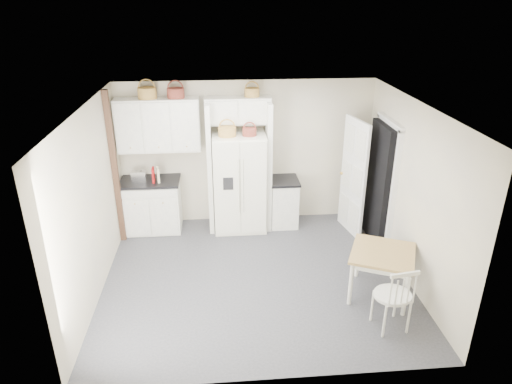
{
  "coord_description": "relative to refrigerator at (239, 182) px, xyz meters",
  "views": [
    {
      "loc": [
        -0.5,
        -5.78,
        3.96
      ],
      "look_at": [
        0.03,
        0.4,
        1.23
      ],
      "focal_mm": 32.0,
      "sensor_mm": 36.0,
      "label": 1
    }
  ],
  "objects": [
    {
      "name": "basket_upper_c",
      "position": [
        -1.02,
        0.17,
        1.55
      ],
      "size": [
        0.29,
        0.29,
        0.16
      ],
      "primitive_type": "cylinder",
      "color": "maroon",
      "rests_on": "upper_cabinet"
    },
    {
      "name": "dining_table",
      "position": [
        1.85,
        -2.23,
        -0.53
      ],
      "size": [
        1.1,
        1.1,
        0.7
      ],
      "primitive_type": "cube",
      "rotation": [
        0.0,
        0.0,
        -0.42
      ],
      "color": "#A07D40",
      "rests_on": "floor"
    },
    {
      "name": "basket_bridge_b",
      "position": [
        0.24,
        0.17,
        1.54
      ],
      "size": [
        0.25,
        0.25,
        0.14
      ],
      "primitive_type": "cylinder",
      "color": "#A57431",
      "rests_on": "bridge_cabinet"
    },
    {
      "name": "base_cab_left",
      "position": [
        -1.56,
        0.04,
        -0.42
      ],
      "size": [
        0.99,
        0.62,
        0.91
      ],
      "primitive_type": "cube",
      "color": "silver",
      "rests_on": "floor"
    },
    {
      "name": "windsor_chair",
      "position": [
        1.76,
        -2.91,
        -0.39
      ],
      "size": [
        0.54,
        0.5,
        0.98
      ],
      "primitive_type": "cube",
      "rotation": [
        0.0,
        0.0,
        0.15
      ],
      "color": "silver",
      "rests_on": "floor"
    },
    {
      "name": "door_slab",
      "position": [
        1.95,
        -0.32,
        0.15
      ],
      "size": [
        0.21,
        0.79,
        2.05
      ],
      "primitive_type": "cube",
      "rotation": [
        0.0,
        0.0,
        -1.36
      ],
      "color": "white",
      "rests_on": "floor"
    },
    {
      "name": "wall_left",
      "position": [
        -2.1,
        -1.66,
        0.42
      ],
      "size": [
        0.0,
        4.0,
        4.0
      ],
      "primitive_type": "plane",
      "rotation": [
        1.57,
        0.0,
        1.57
      ],
      "color": "#B0A79B",
      "rests_on": "floor"
    },
    {
      "name": "wall_back",
      "position": [
        0.15,
        0.34,
        0.42
      ],
      "size": [
        4.5,
        0.0,
        4.5
      ],
      "primitive_type": "plane",
      "rotation": [
        1.57,
        0.0,
        0.0
      ],
      "color": "#B0A79B",
      "rests_on": "floor"
    },
    {
      "name": "doorway_void",
      "position": [
        2.31,
        -0.66,
        0.15
      ],
      "size": [
        0.18,
        0.85,
        2.05
      ],
      "primitive_type": "cube",
      "color": "black",
      "rests_on": "floor"
    },
    {
      "name": "basket_upper_b",
      "position": [
        -1.48,
        0.17,
        1.56
      ],
      "size": [
        0.31,
        0.31,
        0.18
      ],
      "primitive_type": "cylinder",
      "color": "#A57431",
      "rests_on": "upper_cabinet"
    },
    {
      "name": "floor",
      "position": [
        0.15,
        -1.66,
        -0.88
      ],
      "size": [
        4.5,
        4.5,
        0.0
      ],
      "primitive_type": "plane",
      "color": "#33343B",
      "rests_on": "ground"
    },
    {
      "name": "fridge_panel_right",
      "position": [
        0.51,
        0.04,
        0.27
      ],
      "size": [
        0.08,
        0.6,
        2.3
      ],
      "primitive_type": "cube",
      "color": "silver",
      "rests_on": "floor"
    },
    {
      "name": "counter_left",
      "position": [
        -1.56,
        0.04,
        0.06
      ],
      "size": [
        1.03,
        0.66,
        0.04
      ],
      "primitive_type": "cube",
      "color": "black",
      "rests_on": "base_cab_left"
    },
    {
      "name": "cookbook_red",
      "position": [
        -1.48,
        -0.04,
        0.2
      ],
      "size": [
        0.05,
        0.17,
        0.25
      ],
      "primitive_type": "cube",
      "rotation": [
        0.0,
        0.0,
        0.05
      ],
      "color": "maroon",
      "rests_on": "counter_left"
    },
    {
      "name": "basket_fridge_a",
      "position": [
        -0.2,
        -0.1,
        0.96
      ],
      "size": [
        0.3,
        0.3,
        0.16
      ],
      "primitive_type": "cylinder",
      "color": "#A57431",
      "rests_on": "refrigerator"
    },
    {
      "name": "fridge_panel_left",
      "position": [
        -0.51,
        0.04,
        0.27
      ],
      "size": [
        0.08,
        0.6,
        2.3
      ],
      "primitive_type": "cube",
      "color": "silver",
      "rests_on": "floor"
    },
    {
      "name": "wall_right",
      "position": [
        2.4,
        -1.66,
        0.42
      ],
      "size": [
        0.0,
        4.0,
        4.0
      ],
      "primitive_type": "plane",
      "rotation": [
        1.57,
        0.0,
        -1.57
      ],
      "color": "#B0A79B",
      "rests_on": "floor"
    },
    {
      "name": "counter_right",
      "position": [
        0.8,
        0.04,
        -0.01
      ],
      "size": [
        0.52,
        0.61,
        0.04
      ],
      "primitive_type": "cube",
      "color": "black",
      "rests_on": "base_cab_right"
    },
    {
      "name": "refrigerator",
      "position": [
        0.0,
        0.0,
        0.0
      ],
      "size": [
        0.91,
        0.73,
        1.76
      ],
      "primitive_type": "cube",
      "color": "white",
      "rests_on": "floor"
    },
    {
      "name": "upper_cabinet",
      "position": [
        -1.35,
        0.17,
        1.02
      ],
      "size": [
        1.4,
        0.34,
        0.9
      ],
      "primitive_type": "cube",
      "color": "silver",
      "rests_on": "wall_back"
    },
    {
      "name": "base_cab_right",
      "position": [
        0.8,
        0.04,
        -0.46
      ],
      "size": [
        0.48,
        0.58,
        0.84
      ],
      "primitive_type": "cube",
      "color": "silver",
      "rests_on": "floor"
    },
    {
      "name": "basket_fridge_b",
      "position": [
        0.18,
        -0.1,
        0.94
      ],
      "size": [
        0.24,
        0.24,
        0.13
      ],
      "primitive_type": "cylinder",
      "color": "maroon",
      "rests_on": "refrigerator"
    },
    {
      "name": "ceiling",
      "position": [
        0.15,
        -1.66,
        1.72
      ],
      "size": [
        4.5,
        4.5,
        0.0
      ],
      "primitive_type": "plane",
      "color": "white",
      "rests_on": "wall_back"
    },
    {
      "name": "toaster",
      "position": [
        -1.74,
        0.05,
        0.16
      ],
      "size": [
        0.25,
        0.15,
        0.17
      ],
      "primitive_type": "cube",
      "rotation": [
        0.0,
        0.0,
        -0.05
      ],
      "color": "silver",
      "rests_on": "counter_left"
    },
    {
      "name": "trim_post",
      "position": [
        -2.05,
        -0.31,
        0.42
      ],
      "size": [
        0.09,
        0.09,
        2.6
      ],
      "primitive_type": "cube",
      "color": "#362316",
      "rests_on": "floor"
    },
    {
      "name": "cookbook_cream",
      "position": [
        -1.4,
        -0.04,
        0.2
      ],
      "size": [
        0.07,
        0.17,
        0.25
      ],
      "primitive_type": "cube",
      "rotation": [
        0.0,
        0.0,
        0.21
      ],
      "color": "beige",
      "rests_on": "counter_left"
    },
    {
      "name": "bridge_cabinet",
      "position": [
        -0.0,
        0.17,
        1.25
      ],
      "size": [
        1.12,
        0.34,
        0.45
      ],
      "primitive_type": "cube",
      "color": "silver",
      "rests_on": "wall_back"
    }
  ]
}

